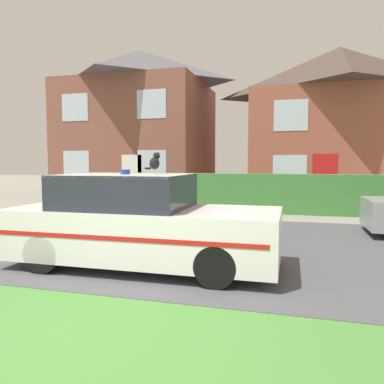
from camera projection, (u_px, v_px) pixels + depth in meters
The scene contains 9 objects.
ground_plane at pixel (64, 338), 3.74m from camera, with size 80.00×80.00×0.00m, color gray.
road_strip at pixel (190, 242), 8.21m from camera, with size 28.00×7.00×0.01m, color #4C4C51.
lawn_verge at pixel (55, 344), 3.61m from camera, with size 28.00×2.59×0.01m, color #478438.
garden_hedge at pixel (225, 193), 13.32m from camera, with size 10.40×0.59×1.35m, color #3D7F38.
police_car at pixel (139, 223), 6.27m from camera, with size 4.49×1.81×1.62m.
cat at pixel (155, 162), 6.35m from camera, with size 0.19×0.34×0.30m.
house_left at pixel (140, 122), 20.50m from camera, with size 7.51×6.66×7.79m.
house_right at pixel (338, 122), 18.18m from camera, with size 8.30×6.72×7.27m.
wheelie_bin at pixel (146, 193), 14.27m from camera, with size 0.65×0.63×1.16m.
Camera 1 is at (2.21, -3.14, 1.76)m, focal length 35.00 mm.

